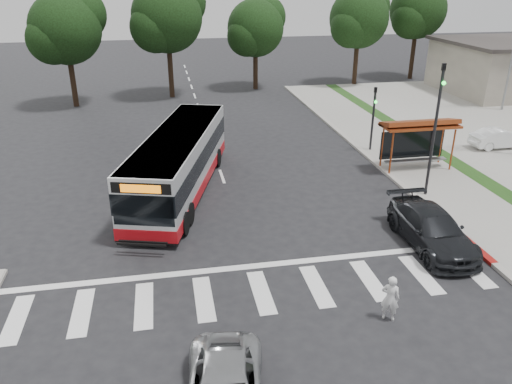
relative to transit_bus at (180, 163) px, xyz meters
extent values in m
plane|color=black|center=(2.28, -4.37, -1.52)|extent=(140.00, 140.00, 0.00)
cube|color=gray|center=(13.28, 3.63, -1.46)|extent=(4.00, 40.00, 0.12)
cube|color=#9E9991|center=(11.28, 3.63, -1.45)|extent=(0.30, 40.00, 0.15)
cube|color=maroon|center=(11.28, -6.37, -1.45)|extent=(0.32, 6.00, 0.15)
cube|color=silver|center=(2.28, -9.37, -1.52)|extent=(18.00, 2.60, 0.01)
cylinder|color=#8E3917|center=(11.28, 0.03, -0.25)|extent=(0.10, 0.10, 2.30)
cylinder|color=#8E3917|center=(14.88, 0.03, -0.25)|extent=(0.10, 0.10, 2.30)
cylinder|color=#8E3917|center=(11.28, 1.23, -0.25)|extent=(0.10, 0.10, 2.30)
cylinder|color=#8E3917|center=(14.88, 1.23, -0.25)|extent=(0.10, 0.10, 2.30)
cube|color=#8E3917|center=(13.08, 0.63, 1.05)|extent=(4.20, 1.60, 0.12)
cube|color=#8E3917|center=(13.08, 0.68, 1.20)|extent=(4.20, 1.32, 0.51)
cube|color=black|center=(13.08, 1.23, -0.20)|extent=(3.80, 0.06, 1.60)
cube|color=gray|center=(13.08, 0.63, -0.95)|extent=(3.60, 0.40, 0.08)
cylinder|color=black|center=(11.88, -2.87, 1.73)|extent=(0.14, 0.14, 6.50)
imported|color=black|center=(11.88, -2.87, 4.48)|extent=(0.16, 0.20, 1.00)
sphere|color=#19E533|center=(11.88, -3.05, 4.13)|extent=(0.18, 0.18, 0.18)
cylinder|color=black|center=(11.88, 4.13, 0.48)|extent=(0.14, 0.14, 4.00)
imported|color=black|center=(11.88, 4.13, 1.98)|extent=(0.16, 0.20, 1.00)
sphere|color=#19E533|center=(11.88, 3.95, 1.63)|extent=(0.18, 0.18, 0.18)
cylinder|color=black|center=(18.28, 23.63, 0.78)|extent=(0.44, 0.44, 4.40)
sphere|color=black|center=(18.28, 23.63, 4.78)|extent=(5.60, 5.60, 5.60)
sphere|color=black|center=(19.40, 24.47, 5.78)|extent=(4.20, 4.20, 4.20)
sphere|color=black|center=(17.30, 22.93, 4.08)|extent=(3.92, 3.92, 3.92)
cylinder|color=black|center=(25.28, 25.63, 0.90)|extent=(0.44, 0.44, 4.84)
sphere|color=black|center=(25.28, 25.63, 5.30)|extent=(5.60, 5.60, 5.60)
sphere|color=black|center=(24.30, 24.93, 4.53)|extent=(3.92, 3.92, 3.92)
cylinder|color=black|center=(0.28, 21.63, 0.90)|extent=(0.44, 0.44, 4.84)
sphere|color=black|center=(0.28, 21.63, 5.30)|extent=(6.00, 6.00, 6.00)
sphere|color=black|center=(1.48, 22.53, 6.40)|extent=(4.50, 4.50, 4.50)
sphere|color=black|center=(-0.77, 20.88, 4.53)|extent=(4.20, 4.20, 4.20)
cylinder|color=black|center=(8.28, 23.63, 0.46)|extent=(0.44, 0.44, 3.96)
sphere|color=black|center=(8.28, 23.63, 4.06)|extent=(5.20, 5.20, 5.20)
sphere|color=black|center=(9.32, 24.41, 4.96)|extent=(3.90, 3.90, 3.90)
sphere|color=black|center=(7.37, 22.98, 3.43)|extent=(3.64, 3.64, 3.64)
cylinder|color=black|center=(-7.72, 19.63, 0.68)|extent=(0.44, 0.44, 4.40)
sphere|color=black|center=(-7.72, 19.63, 4.68)|extent=(5.60, 5.60, 5.60)
sphere|color=black|center=(-6.60, 20.47, 5.68)|extent=(4.20, 4.20, 4.20)
sphere|color=black|center=(-8.70, 18.93, 3.98)|extent=(3.92, 3.92, 3.92)
imported|color=silver|center=(5.98, -11.55, -0.73)|extent=(0.69, 0.62, 1.59)
imported|color=black|center=(9.65, -7.43, -0.78)|extent=(2.14, 5.16, 1.49)
imported|color=white|center=(20.00, 3.03, -0.82)|extent=(3.70, 1.33, 1.21)
camera|label=1|loc=(-0.59, -23.55, 8.62)|focal=35.00mm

